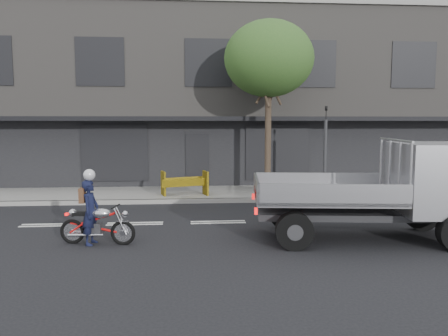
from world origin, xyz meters
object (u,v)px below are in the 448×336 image
construction_barrier (184,184)px  motorcycle (97,224)px  traffic_light_pole (325,156)px  flatbed_ute (417,182)px  street_tree (269,59)px  rider (90,212)px

construction_barrier → motorcycle: bearing=-109.2°
traffic_light_pole → construction_barrier: traffic_light_pole is taller
motorcycle → flatbed_ute: size_ratio=0.33×
street_tree → rider: size_ratio=4.35×
construction_barrier → street_tree: bearing=8.9°
motorcycle → flatbed_ute: (7.79, -0.19, 0.95)m
street_tree → motorcycle: 9.45m
street_tree → construction_barrier: 5.68m
construction_barrier → traffic_light_pole: bearing=-3.8°
motorcycle → flatbed_ute: 7.85m
rider → construction_barrier: 6.14m
street_tree → rider: bearing=-130.7°
rider → construction_barrier: (2.15, 5.74, -0.15)m
traffic_light_pole → rider: 9.18m
street_tree → flatbed_ute: size_ratio=1.19×
traffic_light_pole → motorcycle: traffic_light_pole is taller
construction_barrier → flatbed_ute: bearing=-45.7°
rider → street_tree: bearing=-30.9°
flatbed_ute → street_tree: bearing=118.1°
street_tree → motorcycle: size_ratio=3.65×
street_tree → construction_barrier: (-3.22, -0.50, -4.65)m
flatbed_ute → construction_barrier: 8.33m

